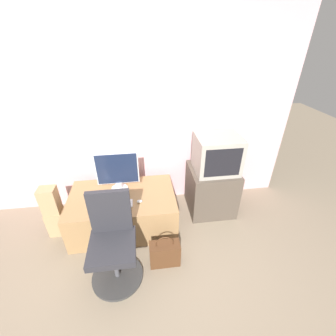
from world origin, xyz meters
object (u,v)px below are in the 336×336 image
keyboard (116,204)px  crt_tv (217,154)px  main_monitor (117,172)px  office_chair (113,245)px  mouse (140,201)px  cardboard_box_lower (57,222)px  handbag (165,253)px

keyboard → crt_tv: size_ratio=0.70×
main_monitor → office_chair: (-0.03, -0.83, -0.33)m
crt_tv → main_monitor: bearing=-178.5°
mouse → cardboard_box_lower: (-1.05, 0.14, -0.33)m
cardboard_box_lower → handbag: 1.43m
main_monitor → office_chair: 0.90m
main_monitor → keyboard: size_ratio=1.36×
office_chair → handbag: bearing=5.3°
crt_tv → cardboard_box_lower: 2.18m
mouse → crt_tv: size_ratio=0.12×
main_monitor → handbag: bearing=-58.5°
cardboard_box_lower → handbag: bearing=-26.0°
mouse → cardboard_box_lower: size_ratio=0.20×
cardboard_box_lower → handbag: (1.28, -0.63, -0.02)m
crt_tv → handbag: crt_tv is taller
office_chair → cardboard_box_lower: (-0.77, 0.67, -0.25)m
office_chair → mouse: bearing=62.7°
mouse → cardboard_box_lower: 1.11m
mouse → crt_tv: crt_tv is taller
mouse → handbag: (0.24, -0.49, -0.35)m
main_monitor → keyboard: main_monitor is taller
cardboard_box_lower → main_monitor: bearing=11.3°
handbag → crt_tv: bearing=46.8°
crt_tv → office_chair: crt_tv is taller
main_monitor → office_chair: main_monitor is taller
main_monitor → handbag: 1.10m
mouse → handbag: mouse is taller
crt_tv → mouse: bearing=-161.6°
cardboard_box_lower → crt_tv: bearing=5.4°
main_monitor → mouse: main_monitor is taller
main_monitor → handbag: main_monitor is taller
cardboard_box_lower → handbag: handbag is taller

